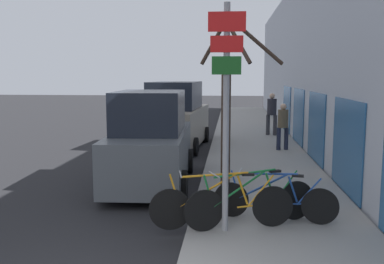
{
  "coord_description": "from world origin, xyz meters",
  "views": [
    {
      "loc": [
        1.71,
        -3.9,
        2.71
      ],
      "look_at": [
        0.8,
        6.08,
        1.36
      ],
      "focal_mm": 40.0,
      "sensor_mm": 36.0,
      "label": 1
    }
  ],
  "objects_px": {
    "bicycle_2": "(274,200)",
    "parked_car_1": "(176,118)",
    "pedestrian_near": "(283,123)",
    "street_tree": "(228,116)",
    "bicycle_1": "(252,202)",
    "signpost": "(226,105)",
    "pedestrian_far": "(272,111)",
    "bicycle_0": "(222,205)",
    "parked_car_0": "(151,143)"
  },
  "relations": [
    {
      "from": "bicycle_0",
      "to": "pedestrian_near",
      "type": "relative_size",
      "value": 1.51
    },
    {
      "from": "bicycle_0",
      "to": "bicycle_2",
      "type": "height_order",
      "value": "bicycle_0"
    },
    {
      "from": "bicycle_0",
      "to": "parked_car_0",
      "type": "bearing_deg",
      "value": 18.52
    },
    {
      "from": "pedestrian_far",
      "to": "street_tree",
      "type": "relative_size",
      "value": 0.47
    },
    {
      "from": "parked_car_0",
      "to": "parked_car_1",
      "type": "xyz_separation_m",
      "value": [
        -0.08,
        5.41,
        0.06
      ]
    },
    {
      "from": "pedestrian_near",
      "to": "pedestrian_far",
      "type": "xyz_separation_m",
      "value": [
        -0.04,
        3.59,
        0.11
      ]
    },
    {
      "from": "signpost",
      "to": "pedestrian_far",
      "type": "relative_size",
      "value": 2.07
    },
    {
      "from": "parked_car_0",
      "to": "bicycle_1",
      "type": "bearing_deg",
      "value": -55.33
    },
    {
      "from": "parked_car_1",
      "to": "pedestrian_near",
      "type": "height_order",
      "value": "parked_car_1"
    },
    {
      "from": "bicycle_1",
      "to": "parked_car_0",
      "type": "distance_m",
      "value": 3.87
    },
    {
      "from": "pedestrian_far",
      "to": "parked_car_1",
      "type": "bearing_deg",
      "value": 54.7
    },
    {
      "from": "bicycle_2",
      "to": "parked_car_1",
      "type": "bearing_deg",
      "value": 28.94
    },
    {
      "from": "pedestrian_near",
      "to": "street_tree",
      "type": "distance_m",
      "value": 6.1
    },
    {
      "from": "bicycle_1",
      "to": "parked_car_1",
      "type": "xyz_separation_m",
      "value": [
        -2.39,
        8.47,
        0.54
      ]
    },
    {
      "from": "parked_car_0",
      "to": "parked_car_1",
      "type": "distance_m",
      "value": 5.42
    },
    {
      "from": "bicycle_1",
      "to": "parked_car_1",
      "type": "height_order",
      "value": "parked_car_1"
    },
    {
      "from": "pedestrian_near",
      "to": "pedestrian_far",
      "type": "relative_size",
      "value": 0.89
    },
    {
      "from": "bicycle_2",
      "to": "street_tree",
      "type": "xyz_separation_m",
      "value": [
        -0.85,
        1.51,
        1.34
      ]
    },
    {
      "from": "bicycle_0",
      "to": "pedestrian_far",
      "type": "height_order",
      "value": "pedestrian_far"
    },
    {
      "from": "signpost",
      "to": "pedestrian_far",
      "type": "distance_m",
      "value": 11.62
    },
    {
      "from": "parked_car_1",
      "to": "pedestrian_far",
      "type": "bearing_deg",
      "value": 39.3
    },
    {
      "from": "bicycle_2",
      "to": "street_tree",
      "type": "relative_size",
      "value": 0.57
    },
    {
      "from": "pedestrian_far",
      "to": "street_tree",
      "type": "bearing_deg",
      "value": 98.44
    },
    {
      "from": "parked_car_0",
      "to": "street_tree",
      "type": "xyz_separation_m",
      "value": [
        1.88,
        -1.27,
        0.82
      ]
    },
    {
      "from": "bicycle_2",
      "to": "parked_car_0",
      "type": "height_order",
      "value": "parked_car_0"
    },
    {
      "from": "parked_car_0",
      "to": "street_tree",
      "type": "relative_size",
      "value": 1.15
    },
    {
      "from": "bicycle_2",
      "to": "pedestrian_far",
      "type": "height_order",
      "value": "pedestrian_far"
    },
    {
      "from": "bicycle_1",
      "to": "pedestrian_near",
      "type": "relative_size",
      "value": 1.41
    },
    {
      "from": "bicycle_0",
      "to": "bicycle_1",
      "type": "xyz_separation_m",
      "value": [
        0.5,
        0.19,
        -0.0
      ]
    },
    {
      "from": "pedestrian_near",
      "to": "street_tree",
      "type": "height_order",
      "value": "street_tree"
    },
    {
      "from": "street_tree",
      "to": "bicycle_1",
      "type": "bearing_deg",
      "value": -76.33
    },
    {
      "from": "signpost",
      "to": "bicycle_0",
      "type": "bearing_deg",
      "value": 117.45
    },
    {
      "from": "bicycle_2",
      "to": "pedestrian_near",
      "type": "distance_m",
      "value": 7.36
    },
    {
      "from": "bicycle_0",
      "to": "street_tree",
      "type": "xyz_separation_m",
      "value": [
        0.07,
        1.98,
        1.3
      ]
    },
    {
      "from": "signpost",
      "to": "bicycle_2",
      "type": "distance_m",
      "value": 1.99
    },
    {
      "from": "signpost",
      "to": "parked_car_0",
      "type": "relative_size",
      "value": 0.84
    },
    {
      "from": "bicycle_0",
      "to": "pedestrian_near",
      "type": "xyz_separation_m",
      "value": [
        1.9,
        7.74,
        0.51
      ]
    },
    {
      "from": "signpost",
      "to": "parked_car_0",
      "type": "xyz_separation_m",
      "value": [
        -1.87,
        3.35,
        -1.18
      ]
    },
    {
      "from": "signpost",
      "to": "parked_car_1",
      "type": "distance_m",
      "value": 9.05
    },
    {
      "from": "parked_car_0",
      "to": "pedestrian_near",
      "type": "height_order",
      "value": "parked_car_0"
    },
    {
      "from": "bicycle_0",
      "to": "pedestrian_far",
      "type": "xyz_separation_m",
      "value": [
        1.85,
        11.33,
        0.62
      ]
    },
    {
      "from": "bicycle_2",
      "to": "pedestrian_far",
      "type": "xyz_separation_m",
      "value": [
        0.94,
        10.86,
        0.65
      ]
    },
    {
      "from": "bicycle_1",
      "to": "bicycle_2",
      "type": "relative_size",
      "value": 1.04
    },
    {
      "from": "bicycle_1",
      "to": "signpost",
      "type": "bearing_deg",
      "value": 98.49
    },
    {
      "from": "signpost",
      "to": "pedestrian_far",
      "type": "bearing_deg",
      "value": 81.05
    },
    {
      "from": "parked_car_1",
      "to": "parked_car_0",
      "type": "bearing_deg",
      "value": -85.33
    },
    {
      "from": "bicycle_0",
      "to": "bicycle_2",
      "type": "relative_size",
      "value": 1.12
    },
    {
      "from": "bicycle_0",
      "to": "pedestrian_far",
      "type": "distance_m",
      "value": 11.5
    },
    {
      "from": "parked_car_0",
      "to": "pedestrian_far",
      "type": "height_order",
      "value": "parked_car_0"
    },
    {
      "from": "bicycle_1",
      "to": "parked_car_0",
      "type": "height_order",
      "value": "parked_car_0"
    }
  ]
}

